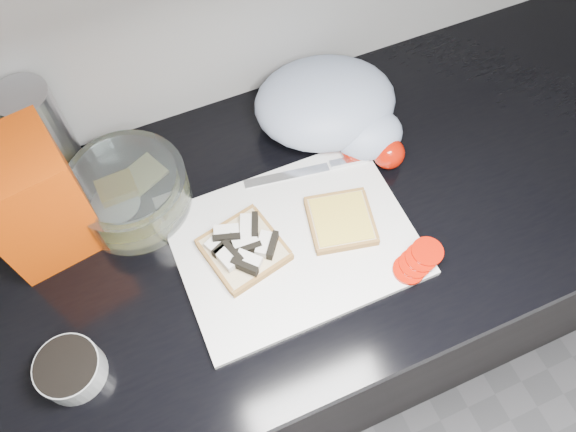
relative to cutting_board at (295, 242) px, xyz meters
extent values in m
cube|color=black|center=(-0.13, 0.06, -0.48)|extent=(3.50, 0.60, 0.86)
cube|color=black|center=(-0.13, 0.06, -0.03)|extent=(3.50, 0.64, 0.04)
cube|color=silver|center=(0.00, 0.00, 0.00)|extent=(0.40, 0.30, 0.01)
cube|color=#C7BB8C|center=(-0.09, 0.02, 0.01)|extent=(0.14, 0.14, 0.02)
cube|color=silver|center=(-0.12, 0.04, 0.03)|extent=(0.05, 0.04, 0.02)
cube|color=black|center=(-0.12, 0.04, 0.03)|extent=(0.05, 0.03, 0.02)
cube|color=silver|center=(-0.10, 0.05, 0.03)|extent=(0.05, 0.04, 0.02)
cube|color=black|center=(-0.10, 0.05, 0.03)|extent=(0.05, 0.02, 0.02)
cube|color=silver|center=(-0.07, 0.05, 0.03)|extent=(0.04, 0.05, 0.02)
cube|color=black|center=(-0.07, 0.05, 0.03)|extent=(0.03, 0.05, 0.02)
cube|color=silver|center=(-0.12, 0.00, 0.03)|extent=(0.04, 0.05, 0.02)
cube|color=black|center=(-0.12, 0.00, 0.03)|extent=(0.02, 0.05, 0.02)
cube|color=silver|center=(-0.08, 0.02, 0.03)|extent=(0.04, 0.03, 0.02)
cube|color=black|center=(-0.08, 0.02, 0.03)|extent=(0.05, 0.01, 0.02)
cube|color=silver|center=(-0.05, 0.00, 0.03)|extent=(0.04, 0.05, 0.02)
cube|color=black|center=(-0.05, 0.00, 0.03)|extent=(0.04, 0.04, 0.02)
cube|color=silver|center=(-0.09, -0.02, 0.04)|extent=(0.05, 0.05, 0.02)
cube|color=black|center=(-0.09, -0.02, 0.04)|extent=(0.04, 0.04, 0.02)
cube|color=#C7BB8C|center=(0.09, 0.00, 0.01)|extent=(0.13, 0.13, 0.01)
cube|color=gold|center=(0.09, 0.00, 0.02)|extent=(0.11, 0.11, 0.00)
cylinder|color=#AC1203|center=(0.15, -0.13, 0.01)|extent=(0.07, 0.07, 0.01)
cylinder|color=#AC1203|center=(0.16, -0.12, 0.01)|extent=(0.06, 0.06, 0.01)
cylinder|color=#AC1203|center=(0.18, -0.12, 0.02)|extent=(0.06, 0.06, 0.01)
cylinder|color=#AC1203|center=(0.19, -0.11, 0.02)|extent=(0.06, 0.06, 0.01)
cube|color=silver|center=(0.04, 0.13, 0.01)|extent=(0.16, 0.04, 0.00)
cube|color=silver|center=(0.16, 0.11, 0.01)|extent=(0.08, 0.03, 0.01)
cylinder|color=#959999|center=(-0.40, -0.07, 0.02)|extent=(0.10, 0.10, 0.05)
cylinder|color=black|center=(-0.40, -0.07, 0.04)|extent=(0.09, 0.09, 0.01)
cylinder|color=white|center=(-0.26, 0.17, 0.00)|extent=(0.10, 0.10, 0.01)
cylinder|color=silver|center=(-0.23, 0.19, 0.04)|extent=(0.21, 0.21, 0.09)
cube|color=gold|center=(-0.25, 0.19, 0.03)|extent=(0.06, 0.05, 0.05)
cube|color=#EDEB8D|center=(-0.20, 0.20, 0.01)|extent=(0.09, 0.08, 0.02)
cube|color=#E53A03|center=(-0.37, 0.18, 0.11)|extent=(0.17, 0.16, 0.23)
cylinder|color=#A2A2A6|center=(-0.33, 0.31, 0.10)|extent=(0.09, 0.09, 0.22)
ellipsoid|color=#94A3B7|center=(0.16, 0.22, 0.05)|extent=(0.31, 0.26, 0.12)
ellipsoid|color=#94A3B7|center=(0.21, 0.14, 0.04)|extent=(0.15, 0.13, 0.08)
sphere|color=#AC1203|center=(0.18, 0.13, 0.02)|extent=(0.06, 0.06, 0.06)
sphere|color=#AC1203|center=(0.23, 0.09, 0.02)|extent=(0.06, 0.06, 0.06)
sphere|color=#AC1203|center=(0.14, 0.17, 0.02)|extent=(0.06, 0.06, 0.06)
camera|label=1|loc=(-0.18, -0.39, 0.87)|focal=35.00mm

